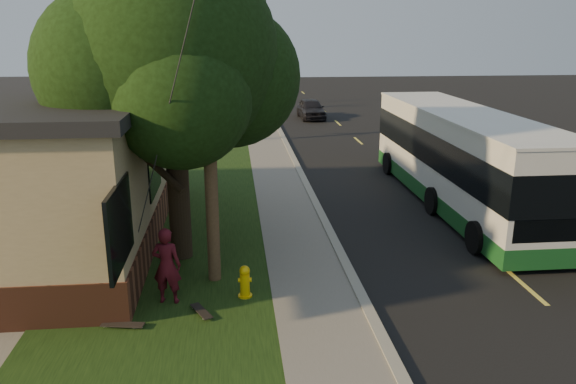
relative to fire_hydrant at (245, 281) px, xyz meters
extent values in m
plane|color=black|center=(2.60, 0.00, -0.43)|extent=(120.00, 120.00, 0.00)
cube|color=black|center=(6.60, 10.00, -0.43)|extent=(8.00, 80.00, 0.01)
cube|color=gray|center=(2.60, 10.00, -0.37)|extent=(0.25, 80.00, 0.12)
cube|color=slate|center=(1.60, 10.00, -0.39)|extent=(2.00, 80.00, 0.08)
cube|color=black|center=(-1.90, 10.00, -0.40)|extent=(5.00, 80.00, 0.07)
cylinder|color=yellow|center=(0.00, 0.00, -0.09)|extent=(0.22, 0.22, 0.55)
sphere|color=yellow|center=(0.00, 0.00, 0.26)|extent=(0.24, 0.24, 0.24)
cylinder|color=yellow|center=(0.00, 0.00, 0.04)|extent=(0.30, 0.10, 0.10)
cylinder|color=yellow|center=(0.00, 0.00, 0.04)|extent=(0.10, 0.18, 0.10)
cylinder|color=yellow|center=(0.00, 0.00, -0.34)|extent=(0.32, 0.32, 0.04)
cylinder|color=#473321|center=(-0.70, 1.00, 4.14)|extent=(0.30, 0.30, 9.00)
cylinder|color=#2D2D30|center=(-1.60, -0.10, 3.37)|extent=(2.52, 3.21, 7.60)
cylinder|color=black|center=(-1.60, 2.50, 1.64)|extent=(0.56, 0.56, 4.00)
sphere|color=black|center=(-1.60, 2.50, 4.84)|extent=(5.20, 5.20, 5.20)
sphere|color=black|center=(-0.20, 3.10, 4.24)|extent=(3.60, 3.60, 3.60)
sphere|color=black|center=(-2.80, 2.10, 4.54)|extent=(3.80, 3.80, 3.80)
sphere|color=black|center=(-1.30, 1.20, 3.94)|extent=(3.20, 3.20, 3.20)
sphere|color=black|center=(-2.20, 3.90, 5.24)|extent=(3.40, 3.40, 3.40)
sphere|color=black|center=(-0.70, 3.70, 5.84)|extent=(3.00, 3.00, 3.00)
cylinder|color=black|center=(-0.90, 18.00, 1.29)|extent=(0.24, 0.24, 3.30)
cylinder|color=black|center=(-0.90, 18.00, 2.94)|extent=(1.38, 0.57, 2.01)
cylinder|color=black|center=(-0.90, 18.00, 2.94)|extent=(0.74, 1.21, 1.58)
cylinder|color=black|center=(-0.90, 18.00, 2.94)|extent=(0.65, 1.05, 1.95)
cylinder|color=black|center=(-0.90, 18.00, 2.94)|extent=(1.28, 0.53, 1.33)
cylinder|color=black|center=(-0.90, 18.00, 2.94)|extent=(0.75, 1.21, 1.70)
cylinder|color=black|center=(-0.40, 30.00, 1.15)|extent=(0.24, 0.24, 3.03)
cylinder|color=black|center=(-0.40, 30.00, 2.66)|extent=(1.38, 0.57, 2.01)
cylinder|color=black|center=(-0.40, 30.00, 2.66)|extent=(0.74, 1.21, 1.58)
cylinder|color=black|center=(-0.40, 30.00, 2.66)|extent=(0.65, 1.05, 1.95)
cylinder|color=black|center=(-0.40, 30.00, 2.66)|extent=(1.28, 0.53, 1.33)
cylinder|color=black|center=(-0.40, 30.00, 2.66)|extent=(0.75, 1.21, 1.70)
cylinder|color=#2D2D30|center=(3.10, 34.00, 2.32)|extent=(0.16, 0.16, 5.50)
imported|color=black|center=(3.10, 34.00, 4.07)|extent=(0.18, 0.22, 1.10)
cube|color=silver|center=(7.50, 6.41, 1.39)|extent=(2.47, 11.85, 2.67)
cube|color=#164F20|center=(7.50, 6.41, 0.01)|extent=(2.49, 11.87, 0.54)
cube|color=black|center=(7.50, 6.41, 1.59)|extent=(2.51, 11.89, 1.09)
cube|color=black|center=(7.50, 0.52, 1.25)|extent=(2.17, 0.06, 1.58)
cube|color=yellow|center=(7.50, 0.53, 2.58)|extent=(1.58, 0.06, 0.35)
cube|color=#FFF2CC|center=(6.76, 0.51, 0.11)|extent=(0.25, 0.04, 0.15)
cube|color=silver|center=(7.50, 6.41, 2.75)|extent=(2.52, 11.90, 0.08)
cylinder|color=black|center=(6.26, 2.07, 0.02)|extent=(0.28, 0.91, 0.91)
cylinder|color=black|center=(8.73, 2.07, 0.02)|extent=(0.28, 0.91, 0.91)
cylinder|color=black|center=(6.26, 5.42, 0.02)|extent=(0.28, 0.91, 0.91)
cylinder|color=black|center=(8.73, 5.42, 0.02)|extent=(0.28, 0.91, 0.91)
cylinder|color=black|center=(6.26, 10.76, 0.02)|extent=(0.28, 0.91, 0.91)
cylinder|color=black|center=(8.73, 10.76, 0.02)|extent=(0.28, 0.91, 0.91)
imported|color=#4B0F19|center=(-1.68, -0.10, 0.50)|extent=(0.69, 0.51, 1.72)
cube|color=black|center=(-0.94, -0.72, -0.30)|extent=(0.52, 0.79, 0.02)
cylinder|color=silver|center=(-0.82, -0.96, -0.34)|extent=(0.18, 0.12, 0.05)
cylinder|color=silver|center=(-1.06, -0.47, -0.34)|extent=(0.18, 0.12, 0.05)
cube|color=black|center=(-2.49, -1.14, -0.29)|extent=(0.89, 0.36, 0.02)
cylinder|color=silver|center=(-2.19, -1.19, -0.34)|extent=(0.09, 0.20, 0.05)
cylinder|color=silver|center=(-2.78, -1.08, -0.34)|extent=(0.09, 0.20, 0.05)
cube|color=black|center=(-5.29, 4.37, 0.15)|extent=(1.41, 1.17, 1.09)
cube|color=black|center=(-5.29, 4.37, 0.74)|extent=(1.46, 1.23, 0.07)
imported|color=black|center=(5.13, 26.10, 0.24)|extent=(1.71, 3.98, 1.34)
camera|label=1|loc=(-0.18, -11.48, 5.41)|focal=35.00mm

